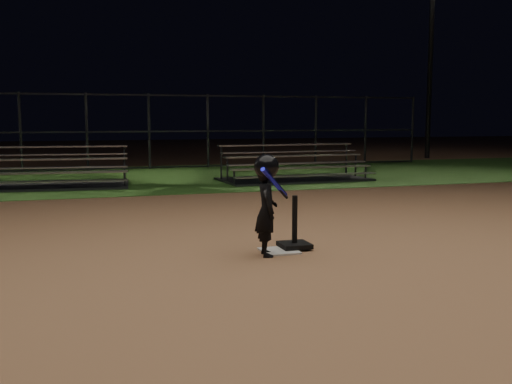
% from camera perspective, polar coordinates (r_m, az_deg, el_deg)
% --- Properties ---
extents(ground, '(80.00, 80.00, 0.00)m').
position_cam_1_polar(ground, '(7.59, 2.25, -5.77)').
color(ground, '#986745').
rests_on(ground, ground).
extents(grass_strip, '(60.00, 8.00, 0.01)m').
position_cam_1_polar(grass_strip, '(17.23, -8.91, 1.42)').
color(grass_strip, '#274E19').
rests_on(grass_strip, ground).
extents(home_plate, '(0.45, 0.45, 0.02)m').
position_cam_1_polar(home_plate, '(7.59, 2.25, -5.68)').
color(home_plate, beige).
rests_on(home_plate, ground).
extents(batting_tee, '(0.38, 0.38, 0.68)m').
position_cam_1_polar(batting_tee, '(7.73, 3.73, -4.47)').
color(batting_tee, black).
rests_on(batting_tee, home_plate).
extents(child_batter, '(0.47, 0.56, 1.26)m').
position_cam_1_polar(child_batter, '(7.26, 1.02, -0.99)').
color(child_batter, black).
rests_on(child_batter, ground).
extents(bleacher_left, '(4.21, 2.32, 0.99)m').
position_cam_1_polar(bleacher_left, '(15.46, -19.73, 1.18)').
color(bleacher_left, '#B3B3B8').
rests_on(bleacher_left, ground).
extents(bleacher_right, '(4.07, 2.15, 0.97)m').
position_cam_1_polar(bleacher_right, '(16.15, 3.74, 1.80)').
color(bleacher_right, '#B7B7BC').
rests_on(bleacher_right, ground).
extents(backstop_fence, '(20.08, 0.08, 2.50)m').
position_cam_1_polar(backstop_fence, '(20.13, -10.24, 5.74)').
color(backstop_fence, '#38383D').
rests_on(backstop_fence, ground).
extents(light_pole_right, '(0.90, 0.53, 8.30)m').
position_cam_1_polar(light_pole_right, '(26.46, 16.56, 13.89)').
color(light_pole_right, '#2D2D30').
rests_on(light_pole_right, ground).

